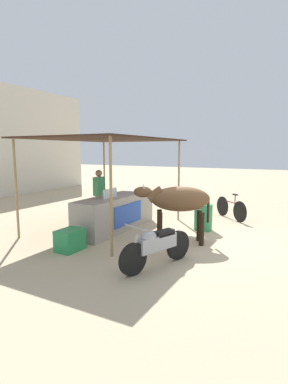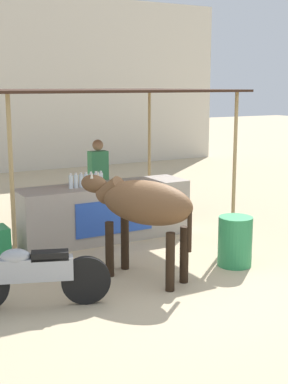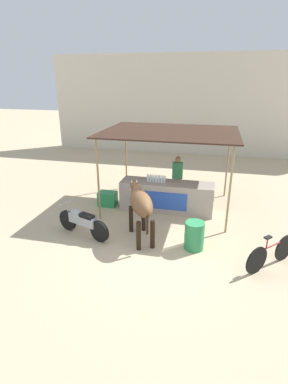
% 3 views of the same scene
% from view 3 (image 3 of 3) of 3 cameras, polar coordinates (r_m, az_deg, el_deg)
% --- Properties ---
extents(ground_plane, '(60.00, 60.00, 0.00)m').
position_cam_3_polar(ground_plane, '(8.09, 1.65, -9.67)').
color(ground_plane, tan).
extents(building_wall_far, '(16.00, 0.50, 5.34)m').
position_cam_3_polar(building_wall_far, '(17.31, 9.17, 15.98)').
color(building_wall_far, beige).
rests_on(building_wall_far, ground).
extents(stall_counter, '(3.00, 0.82, 0.96)m').
position_cam_3_polar(stall_counter, '(9.82, 4.33, -0.83)').
color(stall_counter, '#9E9389').
rests_on(stall_counter, ground).
extents(stall_awning, '(4.20, 3.20, 2.56)m').
position_cam_3_polar(stall_awning, '(9.56, 4.96, 10.89)').
color(stall_awning, '#382319').
rests_on(stall_awning, ground).
extents(water_bottle_row, '(0.61, 0.07, 0.25)m').
position_cam_3_polar(water_bottle_row, '(9.63, 2.32, 2.54)').
color(water_bottle_row, silver).
rests_on(water_bottle_row, stall_counter).
extents(vendor_behind_counter, '(0.34, 0.22, 1.65)m').
position_cam_3_polar(vendor_behind_counter, '(10.36, 6.35, 2.47)').
color(vendor_behind_counter, '#383842').
rests_on(vendor_behind_counter, ground).
extents(cooler_box, '(0.60, 0.44, 0.48)m').
position_cam_3_polar(cooler_box, '(10.30, -6.94, -1.28)').
color(cooler_box, '#268C4C').
rests_on(cooler_box, ground).
extents(water_barrel, '(0.50, 0.50, 0.74)m').
position_cam_3_polar(water_barrel, '(7.78, 9.55, -8.18)').
color(water_barrel, '#2D8C51').
rests_on(water_barrel, ground).
extents(cow, '(1.15, 1.79, 1.44)m').
position_cam_3_polar(cow, '(7.86, -0.65, -2.17)').
color(cow, brown).
rests_on(cow, ground).
extents(motorcycle_parked, '(1.72, 0.80, 0.90)m').
position_cam_3_polar(motorcycle_parked, '(8.43, -11.71, -5.46)').
color(motorcycle_parked, black).
rests_on(motorcycle_parked, ground).
extents(bicycle_leaning, '(1.20, 1.21, 0.85)m').
position_cam_3_polar(bicycle_leaning, '(7.59, 23.02, -10.70)').
color(bicycle_leaning, black).
rests_on(bicycle_leaning, ground).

